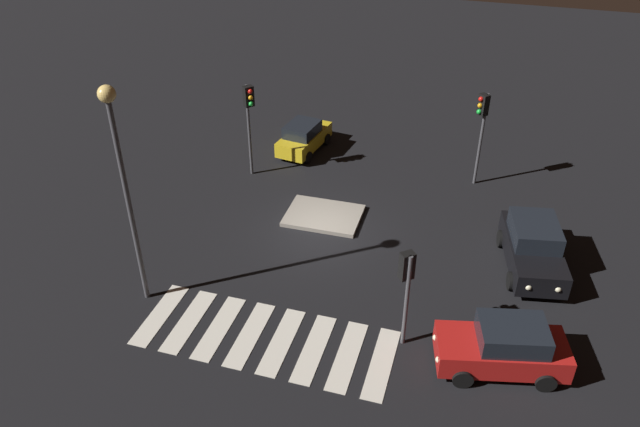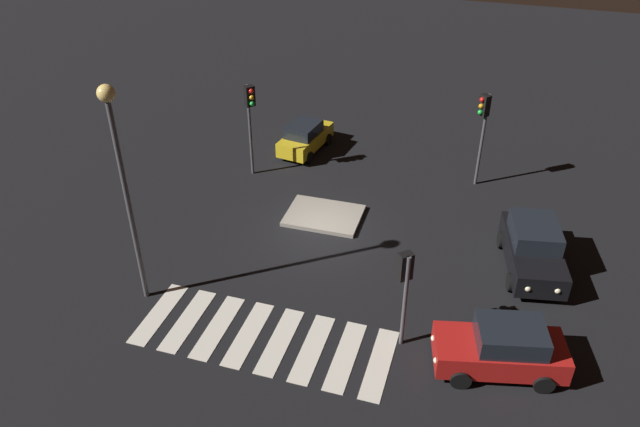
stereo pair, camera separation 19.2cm
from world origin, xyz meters
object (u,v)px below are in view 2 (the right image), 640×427
at_px(car_yellow, 305,137).
at_px(traffic_light_north, 483,118).
at_px(car_black, 533,248).
at_px(street_lamp, 120,163).
at_px(car_red, 502,348).
at_px(traffic_island, 324,216).
at_px(traffic_light_east, 405,277).
at_px(traffic_light_west, 250,109).

bearing_deg(car_yellow, traffic_light_north, -87.76).
distance_m(car_black, street_lamp, 15.41).
bearing_deg(car_red, traffic_island, -53.56).
bearing_deg(car_black, traffic_light_east, -48.06).
xyz_separation_m(car_red, traffic_light_west, (-12.28, 9.37, 2.60)).
height_order(traffic_light_west, traffic_light_east, traffic_light_west).
relative_size(car_black, traffic_light_west, 1.01).
relative_size(car_red, car_yellow, 1.14).
relative_size(car_black, traffic_light_north, 1.02).
distance_m(traffic_island, traffic_light_north, 8.40).
relative_size(traffic_island, traffic_light_east, 0.90).
xyz_separation_m(car_yellow, traffic_light_north, (8.77, -0.96, 2.67)).
xyz_separation_m(car_red, traffic_light_north, (-1.91, 11.56, 2.57)).
xyz_separation_m(traffic_island, traffic_light_west, (-4.37, 2.64, 3.39)).
bearing_deg(car_black, street_lamp, -77.11).
bearing_deg(traffic_light_east, street_lamp, 52.85).
relative_size(traffic_light_west, traffic_light_east, 1.27).
xyz_separation_m(car_black, car_yellow, (-11.49, 6.83, -0.16)).
height_order(car_red, traffic_light_east, traffic_light_east).
height_order(car_yellow, traffic_light_west, traffic_light_west).
bearing_deg(traffic_light_west, car_black, 24.40).
relative_size(car_red, traffic_light_north, 0.96).
bearing_deg(traffic_light_east, car_yellow, -9.05).
xyz_separation_m(car_red, street_lamp, (-12.66, -0.19, 4.68)).
bearing_deg(car_black, traffic_island, -107.49).
bearing_deg(traffic_light_east, traffic_light_north, -47.25).
bearing_deg(traffic_island, street_lamp, -124.51).
bearing_deg(car_red, traffic_light_north, -93.79).
distance_m(car_black, traffic_light_east, 7.01).
height_order(car_yellow, traffic_light_east, traffic_light_east).
height_order(car_yellow, traffic_light_north, traffic_light_north).
xyz_separation_m(car_red, car_black, (0.81, 5.69, 0.07)).
distance_m(car_red, traffic_light_east, 3.81).
relative_size(car_black, car_yellow, 1.22).
height_order(car_black, car_yellow, car_black).
bearing_deg(traffic_light_north, traffic_island, -7.30).
relative_size(car_yellow, traffic_light_north, 0.84).
relative_size(car_yellow, traffic_light_west, 0.83).
distance_m(car_black, traffic_light_west, 13.83).
bearing_deg(car_red, car_black, -111.28).
bearing_deg(car_red, street_lamp, -12.28).
distance_m(traffic_light_east, traffic_light_north, 11.36).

